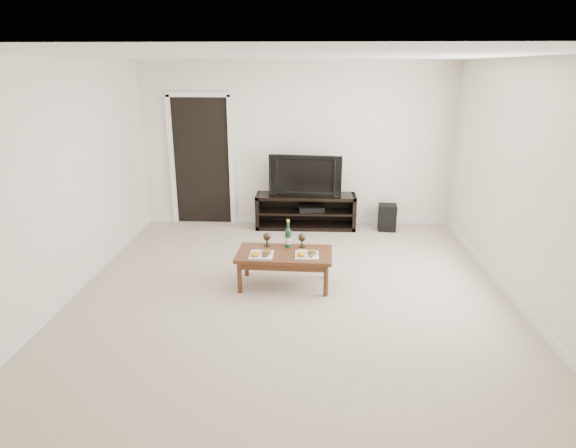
# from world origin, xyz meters

# --- Properties ---
(floor) EXTENTS (5.50, 5.50, 0.00)m
(floor) POSITION_xyz_m (0.00, 0.00, 0.00)
(floor) COLOR #C2B29C
(floor) RESTS_ON ground
(back_wall) EXTENTS (5.00, 0.04, 2.60)m
(back_wall) POSITION_xyz_m (0.00, 2.77, 1.30)
(back_wall) COLOR silver
(back_wall) RESTS_ON ground
(ceiling) EXTENTS (5.00, 5.50, 0.04)m
(ceiling) POSITION_xyz_m (0.00, 0.00, 2.62)
(ceiling) COLOR white
(ceiling) RESTS_ON back_wall
(doorway) EXTENTS (0.90, 0.02, 2.05)m
(doorway) POSITION_xyz_m (-1.55, 2.73, 1.02)
(doorway) COLOR black
(doorway) RESTS_ON ground
(media_console) EXTENTS (1.60, 0.45, 0.55)m
(media_console) POSITION_xyz_m (0.15, 2.50, 0.28)
(media_console) COLOR black
(media_console) RESTS_ON ground
(television) EXTENTS (1.15, 0.29, 0.66)m
(television) POSITION_xyz_m (0.15, 2.50, 0.88)
(television) COLOR black
(television) RESTS_ON media_console
(av_receiver) EXTENTS (0.43, 0.34, 0.08)m
(av_receiver) POSITION_xyz_m (0.24, 2.48, 0.33)
(av_receiver) COLOR black
(av_receiver) RESTS_ON media_console
(subwoofer) EXTENTS (0.30, 0.30, 0.42)m
(subwoofer) POSITION_xyz_m (1.46, 2.43, 0.21)
(subwoofer) COLOR black
(subwoofer) RESTS_ON ground
(coffee_table) EXTENTS (1.14, 0.66, 0.42)m
(coffee_table) POSITION_xyz_m (-0.08, 0.29, 0.21)
(coffee_table) COLOR #552A17
(coffee_table) RESTS_ON ground
(plate_left) EXTENTS (0.27, 0.27, 0.07)m
(plate_left) POSITION_xyz_m (-0.35, 0.17, 0.45)
(plate_left) COLOR white
(plate_left) RESTS_ON coffee_table
(plate_right) EXTENTS (0.27, 0.27, 0.07)m
(plate_right) POSITION_xyz_m (0.18, 0.20, 0.45)
(plate_right) COLOR white
(plate_right) RESTS_ON coffee_table
(wine_bottle) EXTENTS (0.07, 0.07, 0.35)m
(wine_bottle) POSITION_xyz_m (-0.05, 0.47, 0.59)
(wine_bottle) COLOR #103C20
(wine_bottle) RESTS_ON coffee_table
(goblet_left) EXTENTS (0.09, 0.09, 0.17)m
(goblet_left) POSITION_xyz_m (-0.31, 0.50, 0.51)
(goblet_left) COLOR #332A1B
(goblet_left) RESTS_ON coffee_table
(goblet_right) EXTENTS (0.09, 0.09, 0.17)m
(goblet_right) POSITION_xyz_m (0.12, 0.49, 0.51)
(goblet_right) COLOR #332A1B
(goblet_right) RESTS_ON coffee_table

